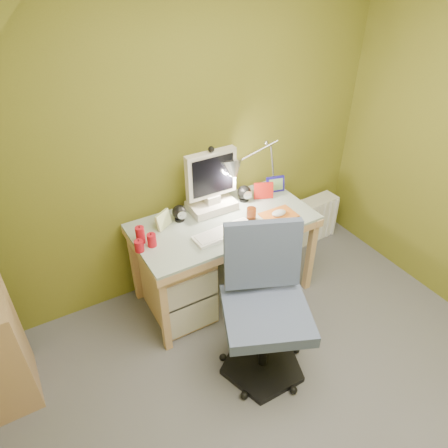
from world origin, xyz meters
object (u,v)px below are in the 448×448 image
task_chair (267,312)px  radiator (314,219)px  monitor (211,180)px  desk (224,258)px  desk_lamp (264,155)px

task_chair → radiator: (1.23, 0.97, -0.32)m
monitor → task_chair: bearing=-98.3°
desk → task_chair: (-0.13, -0.74, 0.17)m
radiator → desk_lamp: bearing=-179.4°
desk_lamp → task_chair: size_ratio=0.63×
desk → desk_lamp: (0.45, 0.18, 0.68)m
desk_lamp → desk: bearing=-172.4°
monitor → radiator: (1.10, 0.05, -0.74)m
radiator → task_chair: bearing=-145.5°
task_chair → radiator: task_chair is taller
desk_lamp → task_chair: desk_lamp is taller
monitor → radiator: 1.33m
monitor → task_chair: (-0.13, -0.92, -0.42)m
task_chair → radiator: size_ratio=2.57×
desk → task_chair: bearing=-100.5°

